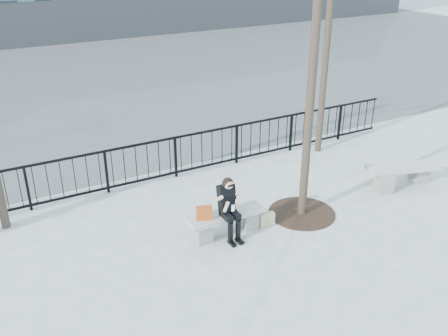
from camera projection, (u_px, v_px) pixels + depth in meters
ground at (226, 233)px, 10.46m from camera, size 120.00×120.00×0.00m
street_surface at (64, 74)px, 22.36m from camera, size 60.00×23.00×0.01m
railing at (168, 158)px, 12.61m from camera, size 14.00×0.06×1.10m
tree_grate at (302, 213)px, 11.21m from camera, size 1.50×1.50×0.02m
bench_main at (226, 221)px, 10.33m from camera, size 1.65×0.46×0.49m
bench_second at (402, 173)px, 12.34m from camera, size 1.83×0.51×0.54m
seated_woman at (230, 209)px, 10.05m from camera, size 0.50×0.64×1.34m
handbag at (204, 213)px, 10.00m from camera, size 0.36×0.25×0.27m
shopping_bag at (267, 220)px, 10.65m from camera, size 0.35×0.16×0.32m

